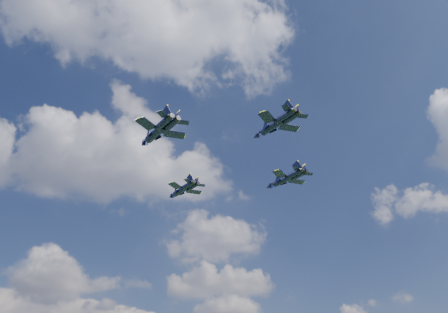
% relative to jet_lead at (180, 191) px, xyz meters
% --- Properties ---
extents(jet_lead, '(10.07, 13.43, 3.28)m').
position_rel_jet_lead_xyz_m(jet_lead, '(0.00, 0.00, 0.00)').
color(jet_lead, black).
extents(jet_left, '(11.20, 15.15, 3.66)m').
position_rel_jet_lead_xyz_m(jet_left, '(-7.48, -28.84, -0.46)').
color(jet_left, black).
extents(jet_right, '(11.21, 14.87, 3.64)m').
position_rel_jet_lead_xyz_m(jet_right, '(27.61, -5.30, 2.83)').
color(jet_right, black).
extents(jet_slot, '(10.62, 14.32, 3.47)m').
position_rel_jet_lead_xyz_m(jet_slot, '(17.35, -32.91, 1.29)').
color(jet_slot, black).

